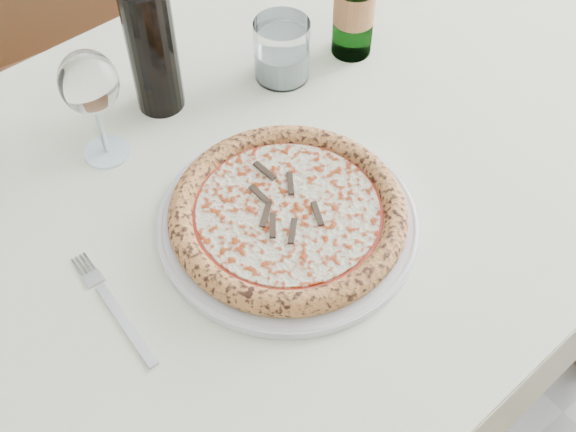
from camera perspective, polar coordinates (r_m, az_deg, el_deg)
name	(u,v)px	position (r m, az deg, el deg)	size (l,w,h in m)	color
dining_table	(248,218)	(1.09, -3.19, -0.18)	(1.59, 1.01, 0.76)	brown
chair_far	(80,39)	(1.70, -16.13, 13.31)	(0.45, 0.45, 0.93)	brown
plate	(288,221)	(0.97, 0.00, -0.42)	(0.35, 0.35, 0.02)	silver
pizza	(288,213)	(0.95, 0.00, 0.24)	(0.32, 0.32, 0.03)	tan
fork	(115,310)	(0.92, -13.48, -7.20)	(0.02, 0.19, 0.00)	#A8ABAF
wine_glass	(89,85)	(1.01, -15.43, 9.93)	(0.08, 0.08, 0.18)	silver
tumbler	(282,53)	(1.17, -0.49, 12.72)	(0.09, 0.09, 0.10)	white
wine_bottle	(150,37)	(1.08, -10.85, 13.75)	(0.07, 0.07, 0.30)	black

